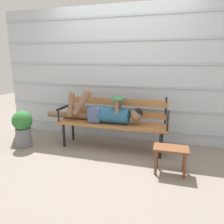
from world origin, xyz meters
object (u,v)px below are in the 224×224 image
at_px(reclining_person, 105,113).
at_px(footstool, 171,153).
at_px(potted_plant, 23,127).
at_px(park_bench, 113,119).

relative_size(reclining_person, footstool, 3.89).
xyz_separation_m(footstool, potted_plant, (-2.36, 0.21, 0.07)).
height_order(footstool, potted_plant, potted_plant).
bearing_deg(potted_plant, footstool, -5.05).
bearing_deg(park_bench, footstool, -33.81).
bearing_deg(park_bench, reclining_person, -150.96).
xyz_separation_m(reclining_person, footstool, (1.06, -0.56, -0.31)).
relative_size(park_bench, potted_plant, 2.91).
bearing_deg(potted_plant, reclining_person, 14.93).
xyz_separation_m(reclining_person, potted_plant, (-1.31, -0.35, -0.24)).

